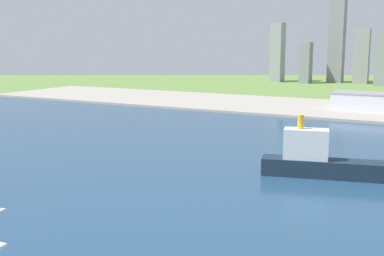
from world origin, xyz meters
name	(u,v)px	position (x,y,z in m)	size (l,w,h in m)	color
ground_plane	(304,149)	(0.00, 300.00, 0.00)	(2400.00, 2400.00, 0.00)	olive
water_bay	(273,171)	(0.00, 240.00, 0.07)	(840.00, 360.00, 0.15)	navy
industrial_pier	(356,110)	(0.00, 490.00, 1.25)	(840.00, 140.00, 2.50)	#A7A095
cargo_ship	(317,160)	(22.20, 240.92, 8.63)	(60.77, 25.70, 30.47)	#192838
warehouse_main	(369,101)	(10.53, 490.43, 10.65)	(66.03, 35.47, 16.25)	silver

